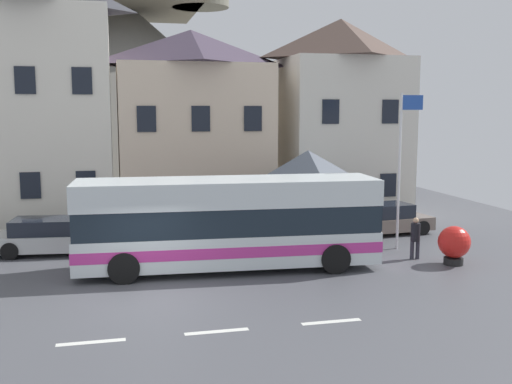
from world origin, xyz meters
TOP-DOWN VIEW (x-y plane):
  - ground_plane at (0.00, -0.00)m, footprint 40.00×60.00m
  - townhouse_01 at (-4.21, 11.79)m, footprint 6.61×5.65m
  - townhouse_02 at (2.86, 12.00)m, footprint 6.93×6.07m
  - townhouse_03 at (10.27, 11.69)m, footprint 5.87×5.44m
  - hilltop_castle at (0.00, 33.18)m, footprint 32.91×32.91m
  - transit_bus at (2.88, 2.81)m, footprint 10.33×3.12m
  - bus_shelter at (6.86, 6.30)m, footprint 3.60×3.60m
  - parked_car_01 at (10.75, 7.04)m, footprint 4.02×2.18m
  - parked_car_02 at (-3.17, 6.58)m, footprint 4.58×2.28m
  - pedestrian_00 at (7.46, 5.05)m, footprint 0.32×0.33m
  - pedestrian_01 at (9.79, 2.60)m, footprint 0.35×0.34m
  - public_bench at (9.24, 8.49)m, footprint 1.43×0.48m
  - flagpole at (10.00, 4.28)m, footprint 0.95×0.10m
  - harbour_buoy at (10.73, 1.55)m, footprint 1.13×1.13m

SIDE VIEW (x-z plane):
  - ground_plane at x=0.00m, z-range -0.06..0.00m
  - public_bench at x=9.24m, z-range 0.03..0.90m
  - parked_car_01 at x=10.75m, z-range -0.02..1.32m
  - parked_car_02 at x=-3.17m, z-range -0.01..1.33m
  - harbour_buoy at x=10.73m, z-range 0.07..1.45m
  - pedestrian_00 at x=7.46m, z-range 0.05..1.65m
  - pedestrian_01 at x=9.79m, z-range 0.10..1.64m
  - transit_bus at x=2.88m, z-range 0.01..3.12m
  - bus_shelter at x=6.86m, z-range 1.18..4.97m
  - flagpole at x=10.00m, z-range 0.53..6.59m
  - townhouse_02 at x=2.86m, z-range 0.00..9.15m
  - townhouse_03 at x=10.27m, z-range 0.00..9.87m
  - townhouse_01 at x=-4.21m, z-range 0.00..12.02m
  - hilltop_castle at x=0.00m, z-range -3.78..19.42m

